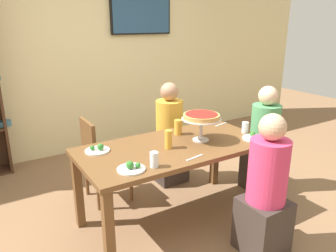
# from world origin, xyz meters

# --- Properties ---
(ground_plane) EXTENTS (12.00, 12.00, 0.00)m
(ground_plane) POSITION_xyz_m (0.00, 0.00, 0.00)
(ground_plane) COLOR #846042
(rear_partition) EXTENTS (8.00, 0.12, 2.80)m
(rear_partition) POSITION_xyz_m (0.00, 2.20, 1.40)
(rear_partition) COLOR beige
(rear_partition) RESTS_ON ground_plane
(dining_table) EXTENTS (1.67, 0.83, 0.74)m
(dining_table) POSITION_xyz_m (0.00, 0.00, 0.65)
(dining_table) COLOR brown
(dining_table) RESTS_ON ground_plane
(television) EXTENTS (0.93, 0.05, 0.53)m
(television) POSITION_xyz_m (0.80, 2.11, 1.86)
(television) COLOR black
(diner_near_right) EXTENTS (0.34, 0.34, 1.15)m
(diner_near_right) POSITION_xyz_m (0.37, -0.74, 0.49)
(diner_near_right) COLOR #382D28
(diner_near_right) RESTS_ON ground_plane
(diner_far_right) EXTENTS (0.34, 0.34, 1.15)m
(diner_far_right) POSITION_xyz_m (0.39, 0.70, 0.49)
(diner_far_right) COLOR #382D28
(diner_far_right) RESTS_ON ground_plane
(diner_head_east) EXTENTS (0.34, 0.34, 1.15)m
(diner_head_east) POSITION_xyz_m (1.15, 0.00, 0.49)
(diner_head_east) COLOR #382D28
(diner_head_east) RESTS_ON ground_plane
(chair_far_left) EXTENTS (0.40, 0.40, 0.87)m
(chair_far_left) POSITION_xyz_m (-0.44, 0.69, 0.49)
(chair_far_left) COLOR brown
(chair_far_left) RESTS_ON ground_plane
(deep_dish_pizza_stand) EXTENTS (0.36, 0.36, 0.25)m
(deep_dish_pizza_stand) POSITION_xyz_m (0.27, -0.02, 0.95)
(deep_dish_pizza_stand) COLOR silver
(deep_dish_pizza_stand) RESTS_ON dining_table
(salad_plate_near_diner) EXTENTS (0.20, 0.20, 0.07)m
(salad_plate_near_diner) POSITION_xyz_m (-0.62, 0.22, 0.76)
(salad_plate_near_diner) COLOR white
(salad_plate_near_diner) RESTS_ON dining_table
(salad_plate_far_diner) EXTENTS (0.21, 0.21, 0.06)m
(salad_plate_far_diner) POSITION_xyz_m (0.71, -0.26, 0.76)
(salad_plate_far_diner) COLOR white
(salad_plate_far_diner) RESTS_ON dining_table
(salad_plate_spare) EXTENTS (0.21, 0.21, 0.07)m
(salad_plate_spare) POSITION_xyz_m (-0.54, -0.26, 0.76)
(salad_plate_spare) COLOR white
(salad_plate_spare) RESTS_ON dining_table
(beer_glass_amber_tall) EXTENTS (0.08, 0.08, 0.14)m
(beer_glass_amber_tall) POSITION_xyz_m (0.19, 0.22, 0.81)
(beer_glass_amber_tall) COLOR gold
(beer_glass_amber_tall) RESTS_ON dining_table
(beer_glass_amber_short) EXTENTS (0.06, 0.06, 0.16)m
(beer_glass_amber_short) POSITION_xyz_m (-0.08, -0.03, 0.82)
(beer_glass_amber_short) COLOR gold
(beer_glass_amber_short) RESTS_ON dining_table
(water_glass_clear_near) EXTENTS (0.06, 0.06, 0.12)m
(water_glass_clear_near) POSITION_xyz_m (-0.37, -0.30, 0.80)
(water_glass_clear_near) COLOR white
(water_glass_clear_near) RESTS_ON dining_table
(water_glass_clear_far) EXTENTS (0.06, 0.06, 0.11)m
(water_glass_clear_far) POSITION_xyz_m (0.77, -0.08, 0.79)
(water_glass_clear_far) COLOR white
(water_glass_clear_far) RESTS_ON dining_table
(cutlery_fork_near) EXTENTS (0.18, 0.05, 0.00)m
(cutlery_fork_near) POSITION_xyz_m (-0.01, -0.32, 0.74)
(cutlery_fork_near) COLOR silver
(cutlery_fork_near) RESTS_ON dining_table
(cutlery_knife_near) EXTENTS (0.18, 0.05, 0.00)m
(cutlery_knife_near) POSITION_xyz_m (0.75, 0.24, 0.74)
(cutlery_knife_near) COLOR silver
(cutlery_knife_near) RESTS_ON dining_table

